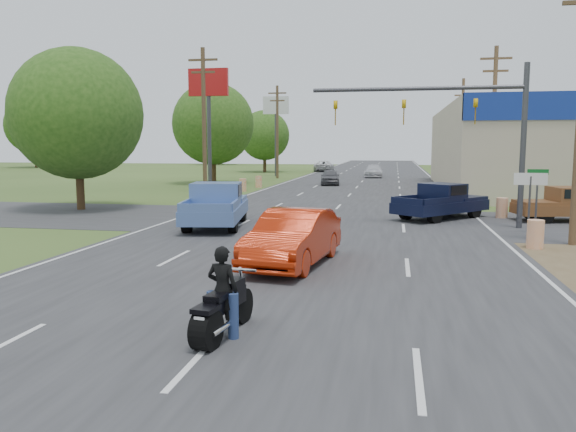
% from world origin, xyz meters
% --- Properties ---
extents(ground, '(200.00, 200.00, 0.00)m').
position_xyz_m(ground, '(0.00, 0.00, 0.00)').
color(ground, '#365020').
rests_on(ground, ground).
extents(main_road, '(15.00, 180.00, 0.02)m').
position_xyz_m(main_road, '(0.00, 40.00, 0.01)').
color(main_road, '#2D2D30').
rests_on(main_road, ground).
extents(cross_road, '(120.00, 10.00, 0.02)m').
position_xyz_m(cross_road, '(0.00, 18.00, 0.01)').
color(cross_road, '#2D2D30').
rests_on(cross_road, ground).
extents(utility_pole_2, '(2.00, 0.28, 10.00)m').
position_xyz_m(utility_pole_2, '(9.50, 31.00, 5.32)').
color(utility_pole_2, '#4C3823').
rests_on(utility_pole_2, ground).
extents(utility_pole_3, '(2.00, 0.28, 10.00)m').
position_xyz_m(utility_pole_3, '(9.50, 49.00, 5.32)').
color(utility_pole_3, '#4C3823').
rests_on(utility_pole_3, ground).
extents(utility_pole_5, '(2.00, 0.28, 10.00)m').
position_xyz_m(utility_pole_5, '(-9.50, 28.00, 5.32)').
color(utility_pole_5, '#4C3823').
rests_on(utility_pole_5, ground).
extents(utility_pole_6, '(2.00, 0.28, 10.00)m').
position_xyz_m(utility_pole_6, '(-9.50, 52.00, 5.32)').
color(utility_pole_6, '#4C3823').
rests_on(utility_pole_6, ground).
extents(tree_0, '(7.14, 7.14, 8.84)m').
position_xyz_m(tree_0, '(-14.00, 20.00, 5.26)').
color(tree_0, '#422D19').
rests_on(tree_0, ground).
extents(tree_1, '(7.56, 7.56, 9.36)m').
position_xyz_m(tree_1, '(-13.50, 42.00, 5.57)').
color(tree_1, '#422D19').
rests_on(tree_1, ground).
extents(tree_2, '(6.72, 6.72, 8.32)m').
position_xyz_m(tree_2, '(-14.20, 66.00, 4.95)').
color(tree_2, '#422D19').
rests_on(tree_2, ground).
extents(tree_4, '(9.24, 9.24, 11.44)m').
position_xyz_m(tree_4, '(-55.00, 75.00, 6.82)').
color(tree_4, '#422D19').
rests_on(tree_4, ground).
extents(tree_5, '(7.98, 7.98, 9.88)m').
position_xyz_m(tree_5, '(30.00, 95.00, 5.88)').
color(tree_5, '#422D19').
rests_on(tree_5, ground).
extents(tree_6, '(8.82, 8.82, 10.92)m').
position_xyz_m(tree_6, '(-30.00, 95.00, 6.51)').
color(tree_6, '#422D19').
rests_on(tree_6, ground).
extents(barrel_0, '(0.56, 0.56, 1.00)m').
position_xyz_m(barrel_0, '(8.00, 12.00, 0.50)').
color(barrel_0, orange).
rests_on(barrel_0, ground).
extents(barrel_1, '(0.56, 0.56, 1.00)m').
position_xyz_m(barrel_1, '(8.40, 20.50, 0.50)').
color(barrel_1, orange).
rests_on(barrel_1, ground).
extents(barrel_2, '(0.56, 0.56, 1.00)m').
position_xyz_m(barrel_2, '(-8.50, 34.00, 0.50)').
color(barrel_2, orange).
rests_on(barrel_2, ground).
extents(barrel_3, '(0.56, 0.56, 1.00)m').
position_xyz_m(barrel_3, '(-8.20, 38.00, 0.50)').
color(barrel_3, orange).
rests_on(barrel_3, ground).
extents(pole_sign_left_near, '(3.00, 0.35, 9.20)m').
position_xyz_m(pole_sign_left_near, '(-10.50, 32.00, 7.17)').
color(pole_sign_left_near, '#3F3F44').
rests_on(pole_sign_left_near, ground).
extents(pole_sign_left_far, '(3.00, 0.35, 9.20)m').
position_xyz_m(pole_sign_left_far, '(-10.50, 56.00, 7.17)').
color(pole_sign_left_far, '#3F3F44').
rests_on(pole_sign_left_far, ground).
extents(lane_sign, '(1.20, 0.08, 2.52)m').
position_xyz_m(lane_sign, '(8.20, 14.00, 1.90)').
color(lane_sign, '#3F3F44').
rests_on(lane_sign, ground).
extents(street_name_sign, '(0.80, 0.08, 2.61)m').
position_xyz_m(street_name_sign, '(8.80, 15.50, 1.61)').
color(street_name_sign, '#3F3F44').
rests_on(street_name_sign, ground).
extents(signal_mast, '(9.12, 0.40, 7.00)m').
position_xyz_m(signal_mast, '(5.82, 17.00, 4.80)').
color(signal_mast, '#3F3F44').
rests_on(signal_mast, ground).
extents(red_convertible, '(2.41, 5.18, 1.64)m').
position_xyz_m(red_convertible, '(0.26, 7.71, 0.82)').
color(red_convertible, '#AF2108').
rests_on(red_convertible, ground).
extents(motorcycle, '(0.79, 2.29, 1.16)m').
position_xyz_m(motorcycle, '(0.10, 1.16, 0.52)').
color(motorcycle, black).
rests_on(motorcycle, ground).
extents(rider, '(0.65, 0.48, 1.63)m').
position_xyz_m(rider, '(0.11, 1.22, 0.82)').
color(rider, black).
rests_on(rider, ground).
extents(blue_pickup, '(3.16, 6.13, 1.94)m').
position_xyz_m(blue_pickup, '(-4.50, 15.10, 0.98)').
color(blue_pickup, black).
rests_on(blue_pickup, ground).
extents(navy_pickup, '(4.92, 5.24, 1.72)m').
position_xyz_m(navy_pickup, '(5.49, 19.70, 0.87)').
color(navy_pickup, black).
rests_on(navy_pickup, ground).
extents(brown_pickup, '(5.16, 2.75, 1.63)m').
position_xyz_m(brown_pickup, '(11.15, 19.75, 0.82)').
color(brown_pickup, black).
rests_on(brown_pickup, ground).
extents(distant_car_grey, '(2.10, 4.29, 1.41)m').
position_xyz_m(distant_car_grey, '(-2.61, 42.55, 0.70)').
color(distant_car_grey, '#525257').
rests_on(distant_car_grey, ground).
extents(distant_car_silver, '(2.04, 4.90, 1.42)m').
position_xyz_m(distant_car_silver, '(0.83, 55.85, 0.71)').
color(distant_car_silver, silver).
rests_on(distant_car_silver, ground).
extents(distant_car_white, '(2.54, 5.32, 1.46)m').
position_xyz_m(distant_car_white, '(-6.50, 69.33, 0.73)').
color(distant_car_white, '#BCBCBC').
rests_on(distant_car_white, ground).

